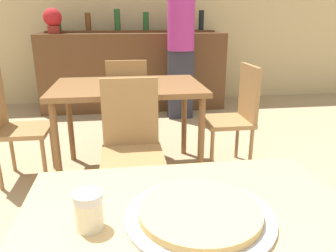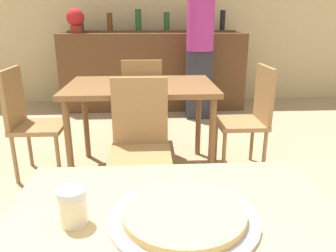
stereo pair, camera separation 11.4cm
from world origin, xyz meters
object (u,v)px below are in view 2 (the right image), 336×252
object	(u,v)px
chair_far_side_front	(140,138)
chair_far_side_right	(251,113)
cheese_shaker	(73,206)
chair_far_side_left	(28,117)
pizza_tray	(184,215)
chair_far_side_back	(143,99)
potted_plant	(75,19)
person_standing	(200,40)

from	to	relation	value
chair_far_side_front	chair_far_side_right	xyz separation A→B (m)	(0.93, 0.57, 0.00)
cheese_shaker	chair_far_side_right	bearing A→B (deg)	59.34
chair_far_side_right	chair_far_side_left	bearing A→B (deg)	-90.00
pizza_tray	chair_far_side_left	bearing A→B (deg)	120.81
chair_far_side_back	potted_plant	world-z (taller)	potted_plant
cheese_shaker	potted_plant	distance (m)	4.04
chair_far_side_back	pizza_tray	xyz separation A→B (m)	(0.16, -2.39, 0.23)
chair_far_side_right	person_standing	size ratio (longest dim) A/B	0.49
chair_far_side_front	chair_far_side_left	world-z (taller)	same
chair_far_side_front	chair_far_side_right	size ratio (longest dim) A/B	1.00
chair_far_side_front	chair_far_side_right	bearing A→B (deg)	31.53
chair_far_side_front	chair_far_side_left	distance (m)	1.09
potted_plant	cheese_shaker	bearing A→B (deg)	-79.01
chair_far_side_right	potted_plant	size ratio (longest dim) A/B	2.77
pizza_tray	person_standing	world-z (taller)	person_standing
chair_far_side_left	chair_far_side_right	bearing A→B (deg)	-90.00
chair_far_side_left	chair_far_side_right	world-z (taller)	same
pizza_tray	chair_far_side_right	bearing A→B (deg)	67.10
chair_far_side_front	cheese_shaker	bearing A→B (deg)	-96.92
chair_far_side_front	potted_plant	distance (m)	2.94
chair_far_side_right	cheese_shaker	xyz separation A→B (m)	(-1.08, -1.82, 0.27)
chair_far_side_back	cheese_shaker	size ratio (longest dim) A/B	8.39
chair_far_side_left	cheese_shaker	size ratio (longest dim) A/B	8.39
person_standing	potted_plant	bearing A→B (deg)	162.03
pizza_tray	potted_plant	xyz separation A→B (m)	(-1.07, 3.94, 0.52)
chair_far_side_right	potted_plant	world-z (taller)	potted_plant
potted_plant	chair_far_side_back	bearing A→B (deg)	-59.41
chair_far_side_front	chair_far_side_back	world-z (taller)	same
chair_far_side_back	potted_plant	xyz separation A→B (m)	(-0.92, 1.55, 0.75)
chair_far_side_front	chair_far_side_back	distance (m)	1.14
chair_far_side_back	chair_far_side_left	bearing A→B (deg)	31.53
person_standing	chair_far_side_back	bearing A→B (deg)	-125.11
chair_far_side_front	potted_plant	size ratio (longest dim) A/B	2.77
person_standing	chair_far_side_left	bearing A→B (deg)	-135.98
chair_far_side_front	chair_far_side_back	size ratio (longest dim) A/B	1.00
chair_far_side_left	potted_plant	bearing A→B (deg)	-0.27
chair_far_side_left	person_standing	distance (m)	2.34
person_standing	potted_plant	xyz separation A→B (m)	(-1.63, 0.53, 0.25)
chair_far_side_left	chair_far_side_right	size ratio (longest dim) A/B	1.00
pizza_tray	chair_far_side_back	bearing A→B (deg)	93.79
person_standing	chair_far_side_front	bearing A→B (deg)	-108.40
person_standing	potted_plant	distance (m)	1.74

